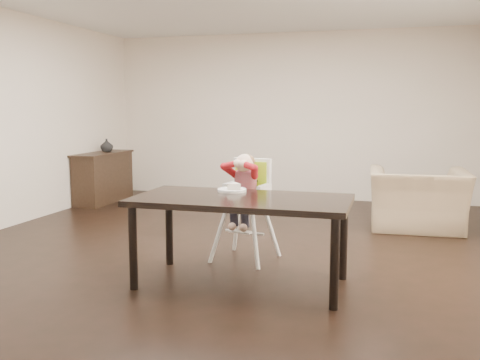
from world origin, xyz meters
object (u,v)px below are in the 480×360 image
(armchair, at_px, (418,189))
(sideboard, at_px, (103,177))
(high_chair, at_px, (246,185))
(dining_table, at_px, (241,207))

(armchair, distance_m, sideboard, 4.76)
(high_chair, xyz_separation_m, sideboard, (-3.04, 2.50, -0.34))
(sideboard, bearing_deg, dining_table, -45.49)
(dining_table, bearing_deg, high_chair, 102.04)
(dining_table, xyz_separation_m, sideboard, (-3.20, 3.25, -0.27))
(dining_table, xyz_separation_m, armchair, (1.52, 2.59, -0.17))
(dining_table, height_order, high_chair, high_chair)
(high_chair, bearing_deg, sideboard, 151.13)
(high_chair, distance_m, sideboard, 3.95)
(armchair, bearing_deg, sideboard, -10.45)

